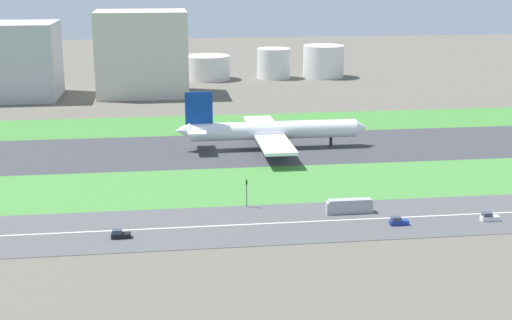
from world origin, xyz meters
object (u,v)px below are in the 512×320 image
object	(u,v)px
terminal_building	(5,61)
fuel_tank_west	(207,67)
airliner	(269,131)
fuel_tank_centre	(274,63)
car_0	(398,221)
bus_0	(349,206)
traffic_light	(247,191)
fuel_tank_east	(323,61)
car_2	(489,217)
car_1	(120,235)
hangar_building	(142,53)

from	to	relation	value
terminal_building	fuel_tank_west	xyz separation A→B (m)	(96.58, 45.00, -10.88)
airliner	fuel_tank_centre	xyz separation A→B (m)	(26.73, 159.00, 1.91)
terminal_building	fuel_tank_centre	world-z (taller)	terminal_building
car_0	bus_0	bearing A→B (deg)	-47.13
traffic_light	fuel_tank_centre	size ratio (longest dim) A/B	0.39
car_0	fuel_tank_east	size ratio (longest dim) A/B	0.20
bus_0	fuel_tank_west	distance (m)	227.91
car_2	car_1	bearing A→B (deg)	0.00
car_2	traffic_light	world-z (taller)	traffic_light
car_0	traffic_light	size ratio (longest dim) A/B	0.61
traffic_light	fuel_tank_west	distance (m)	219.07
car_0	hangar_building	size ratio (longest dim) A/B	0.10
car_0	fuel_tank_east	bearing A→B (deg)	-98.56
hangar_building	fuel_tank_east	world-z (taller)	hangar_building
car_1	hangar_building	world-z (taller)	hangar_building
bus_0	car_2	bearing A→B (deg)	-17.40
airliner	bus_0	size ratio (longest dim) A/B	5.60
terminal_building	fuel_tank_centre	size ratio (longest dim) A/B	2.61
traffic_light	terminal_building	distance (m)	197.15
airliner	terminal_building	world-z (taller)	terminal_building
car_0	hangar_building	bearing A→B (deg)	-71.95
airliner	terminal_building	bearing A→B (deg)	133.08
airliner	car_0	size ratio (longest dim) A/B	14.77
terminal_building	bus_0	bearing A→B (deg)	-57.40
hangar_building	fuel_tank_west	bearing A→B (deg)	53.34
fuel_tank_west	car_2	bearing A→B (deg)	-77.69
fuel_tank_west	traffic_light	bearing A→B (deg)	-91.26
car_2	fuel_tank_west	bearing A→B (deg)	-77.69
car_0	car_1	bearing A→B (deg)	0.00
airliner	fuel_tank_east	xyz separation A→B (m)	(54.71, 159.00, 2.55)
fuel_tank_east	bus_0	bearing A→B (deg)	-101.20
fuel_tank_east	fuel_tank_west	bearing A→B (deg)	180.00
bus_0	traffic_light	world-z (taller)	traffic_light
bus_0	airliner	bearing A→B (deg)	98.17
car_0	traffic_light	bearing A→B (deg)	-27.96
airliner	hangar_building	size ratio (longest dim) A/B	1.53
traffic_light	fuel_tank_west	bearing A→B (deg)	88.74
car_2	hangar_building	size ratio (longest dim) A/B	0.10
bus_0	fuel_tank_west	size ratio (longest dim) A/B	0.47
terminal_building	fuel_tank_centre	xyz separation A→B (m)	(133.35, 45.00, -9.22)
hangar_building	fuel_tank_centre	world-z (taller)	hangar_building
fuel_tank_west	bus_0	bearing A→B (deg)	-85.02
terminal_building	fuel_tank_centre	bearing A→B (deg)	18.65
car_0	hangar_building	distance (m)	202.82
car_2	hangar_building	xyz separation A→B (m)	(-85.20, 192.00, 18.88)
traffic_light	hangar_building	xyz separation A→B (m)	(-28.67, 174.01, 15.51)
bus_0	hangar_building	world-z (taller)	hangar_building
car_1	hangar_building	bearing A→B (deg)	-90.65
airliner	fuel_tank_west	bearing A→B (deg)	93.61
car_0	bus_0	xyz separation A→B (m)	(-9.28, 10.00, 0.90)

